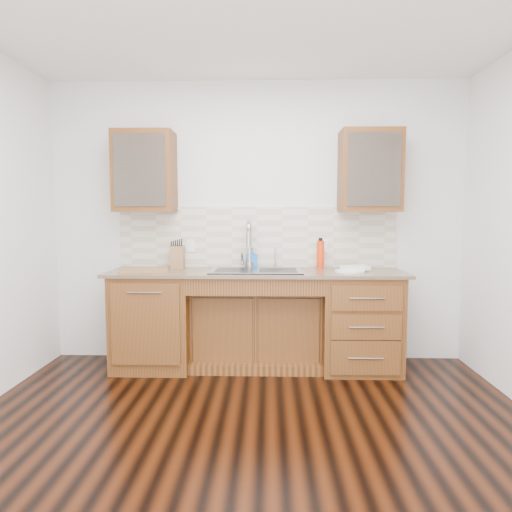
{
  "coord_description": "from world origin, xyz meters",
  "views": [
    {
      "loc": [
        0.12,
        -2.72,
        1.44
      ],
      "look_at": [
        0.0,
        1.4,
        1.05
      ],
      "focal_mm": 32.0,
      "sensor_mm": 36.0,
      "label": 1
    }
  ],
  "objects_px": {
    "plate": "(350,271)",
    "knife_block": "(178,257)",
    "soap_bottle": "(252,258)",
    "cutting_board": "(144,270)",
    "water_bottle": "(320,255)"
  },
  "relations": [
    {
      "from": "knife_block",
      "to": "cutting_board",
      "type": "relative_size",
      "value": 0.49
    },
    {
      "from": "knife_block",
      "to": "cutting_board",
      "type": "height_order",
      "value": "knife_block"
    },
    {
      "from": "water_bottle",
      "to": "knife_block",
      "type": "height_order",
      "value": "water_bottle"
    },
    {
      "from": "plate",
      "to": "cutting_board",
      "type": "relative_size",
      "value": 0.61
    },
    {
      "from": "soap_bottle",
      "to": "plate",
      "type": "height_order",
      "value": "soap_bottle"
    },
    {
      "from": "plate",
      "to": "knife_block",
      "type": "xyz_separation_m",
      "value": [
        -1.61,
        0.24,
        0.1
      ]
    },
    {
      "from": "soap_bottle",
      "to": "cutting_board",
      "type": "relative_size",
      "value": 0.44
    },
    {
      "from": "soap_bottle",
      "to": "water_bottle",
      "type": "distance_m",
      "value": 0.66
    },
    {
      "from": "water_bottle",
      "to": "plate",
      "type": "bearing_deg",
      "value": -46.0
    },
    {
      "from": "water_bottle",
      "to": "knife_block",
      "type": "xyz_separation_m",
      "value": [
        -1.37,
        -0.01,
        -0.02
      ]
    },
    {
      "from": "plate",
      "to": "knife_block",
      "type": "relative_size",
      "value": 1.24
    },
    {
      "from": "cutting_board",
      "to": "plate",
      "type": "bearing_deg",
      "value": 0.28
    },
    {
      "from": "water_bottle",
      "to": "cutting_board",
      "type": "height_order",
      "value": "water_bottle"
    },
    {
      "from": "water_bottle",
      "to": "plate",
      "type": "distance_m",
      "value": 0.37
    },
    {
      "from": "soap_bottle",
      "to": "cutting_board",
      "type": "distance_m",
      "value": 1.02
    }
  ]
}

